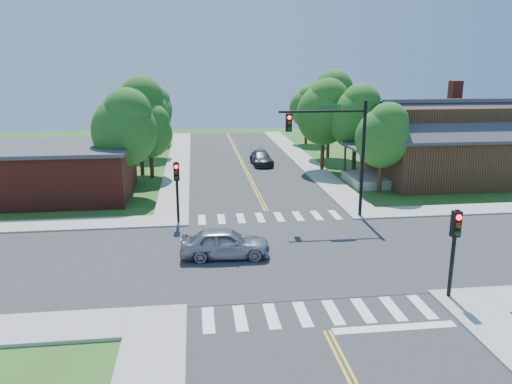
{
  "coord_description": "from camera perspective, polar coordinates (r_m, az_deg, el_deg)",
  "views": [
    {
      "loc": [
        -4.51,
        -23.12,
        9.34
      ],
      "look_at": [
        -1.1,
        4.25,
        2.2
      ],
      "focal_mm": 35.0,
      "sensor_mm": 36.0,
      "label": 1
    }
  ],
  "objects": [
    {
      "name": "road_ns",
      "position": [
        25.34,
        3.68,
        -7.11
      ],
      "size": [
        10.0,
        90.0,
        0.04
      ],
      "primitive_type": "cube",
      "color": "#2D2D30",
      "rests_on": "ground"
    },
    {
      "name": "tree_e_b",
      "position": [
        43.23,
        11.5,
        8.56
      ],
      "size": [
        4.56,
        4.33,
        7.74
      ],
      "color": "#382314",
      "rests_on": "ground"
    },
    {
      "name": "tree_e_c",
      "position": [
        50.84,
        8.53,
        10.31
      ],
      "size": [
        5.16,
        4.91,
        8.78
      ],
      "color": "#382314",
      "rests_on": "ground"
    },
    {
      "name": "ground",
      "position": [
        25.34,
        3.68,
        -7.15
      ],
      "size": [
        100.0,
        100.0,
        0.0
      ],
      "primitive_type": "plane",
      "color": "#2F591B",
      "rests_on": "ground"
    },
    {
      "name": "signal_pole_nw",
      "position": [
        29.49,
        -9.04,
        1.24
      ],
      "size": [
        0.34,
        0.42,
        3.8
      ],
      "color": "black",
      "rests_on": "ground"
    },
    {
      "name": "crosswalk_south",
      "position": [
        19.83,
        7.1,
        -13.57
      ],
      "size": [
        8.85,
        2.0,
        0.01
      ],
      "color": "white",
      "rests_on": "ground"
    },
    {
      "name": "road_ew",
      "position": [
        25.33,
        3.68,
        -7.1
      ],
      "size": [
        90.0,
        10.0,
        0.04
      ],
      "primitive_type": "cube",
      "color": "#2D2D30",
      "rests_on": "ground"
    },
    {
      "name": "tree_w_b",
      "position": [
        43.24,
        -13.13,
        9.05
      ],
      "size": [
        4.94,
        4.69,
        8.4
      ],
      "color": "#382314",
      "rests_on": "ground"
    },
    {
      "name": "house_ne",
      "position": [
        42.62,
        20.48,
        5.49
      ],
      "size": [
        13.05,
        8.8,
        7.11
      ],
      "color": "black",
      "rests_on": "ground"
    },
    {
      "name": "intersection_patch",
      "position": [
        25.34,
        3.68,
        -7.15
      ],
      "size": [
        10.2,
        10.2,
        0.06
      ],
      "primitive_type": "cube",
      "color": "#2D2D30",
      "rests_on": "ground"
    },
    {
      "name": "tree_house",
      "position": [
        44.38,
        7.88,
        9.21
      ],
      "size": [
        4.8,
        4.56,
        8.15
      ],
      "color": "#382314",
      "rests_on": "ground"
    },
    {
      "name": "sidewalk_nw",
      "position": [
        41.59,
        -22.68,
        0.49
      ],
      "size": [
        40.0,
        40.0,
        0.14
      ],
      "color": "#9E9B93",
      "rests_on": "ground"
    },
    {
      "name": "car_dgrey",
      "position": [
        46.99,
        0.62,
        3.84
      ],
      "size": [
        2.14,
        4.53,
        1.27
      ],
      "primitive_type": "imported",
      "rotation": [
        0.0,
        0.0,
        0.04
      ],
      "color": "#2D2F32",
      "rests_on": "ground"
    },
    {
      "name": "stop_bar",
      "position": [
        19.43,
        15.56,
        -14.81
      ],
      "size": [
        4.6,
        0.45,
        0.09
      ],
      "primitive_type": "cube",
      "color": "white",
      "rests_on": "ground"
    },
    {
      "name": "signal_mast_ne",
      "position": [
        30.26,
        9.19,
        5.79
      ],
      "size": [
        5.3,
        0.42,
        7.2
      ],
      "color": "black",
      "rests_on": "ground"
    },
    {
      "name": "crosswalk_north",
      "position": [
        31.09,
        1.57,
        -2.89
      ],
      "size": [
        8.85,
        2.0,
        0.01
      ],
      "color": "white",
      "rests_on": "ground"
    },
    {
      "name": "tree_w_a",
      "position": [
        36.37,
        -14.73,
        7.3
      ],
      "size": [
        4.56,
        4.33,
        7.74
      ],
      "color": "#382314",
      "rests_on": "ground"
    },
    {
      "name": "sidewalk_ne",
      "position": [
        44.89,
        20.01,
        1.71
      ],
      "size": [
        40.0,
        40.0,
        0.14
      ],
      "color": "#9E9B93",
      "rests_on": "ground"
    },
    {
      "name": "tree_w_c",
      "position": [
        51.83,
        -11.93,
        9.17
      ],
      "size": [
        4.3,
        4.09,
        7.32
      ],
      "color": "#382314",
      "rests_on": "ground"
    },
    {
      "name": "tree_e_a",
      "position": [
        37.36,
        14.41,
        6.44
      ],
      "size": [
        3.94,
        3.74,
        6.69
      ],
      "color": "#382314",
      "rests_on": "ground"
    },
    {
      "name": "tree_w_d",
      "position": [
        60.32,
        -11.36,
        9.5
      ],
      "size": [
        3.92,
        3.72,
        6.66
      ],
      "color": "#382314",
      "rests_on": "ground"
    },
    {
      "name": "centerline",
      "position": [
        25.33,
        3.68,
        -7.05
      ],
      "size": [
        0.3,
        90.0,
        0.01
      ],
      "color": "gold",
      "rests_on": "ground"
    },
    {
      "name": "tree_bldg",
      "position": [
        42.05,
        -11.93,
        6.96
      ],
      "size": [
        3.63,
        3.45,
        6.17
      ],
      "color": "#382314",
      "rests_on": "ground"
    },
    {
      "name": "building_nw",
      "position": [
        38.32,
        -21.62,
        2.26
      ],
      "size": [
        10.4,
        8.4,
        3.73
      ],
      "color": "maroon",
      "rests_on": "ground"
    },
    {
      "name": "tree_e_d",
      "position": [
        59.75,
        5.9,
        9.81
      ],
      "size": [
        4.06,
        3.85,
        6.9
      ],
      "color": "#382314",
      "rests_on": "ground"
    },
    {
      "name": "car_silver",
      "position": [
        24.67,
        -3.56,
        -5.9
      ],
      "size": [
        2.19,
        4.56,
        1.49
      ],
      "primitive_type": "imported",
      "rotation": [
        0.0,
        0.0,
        1.52
      ],
      "color": "#A4A5AB",
      "rests_on": "ground"
    },
    {
      "name": "signal_pole_se",
      "position": [
        21.28,
        21.78,
        -4.86
      ],
      "size": [
        0.34,
        0.42,
        3.8
      ],
      "color": "black",
      "rests_on": "ground"
    }
  ]
}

